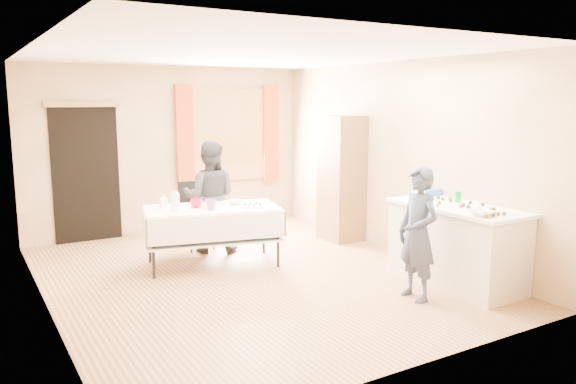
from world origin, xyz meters
TOP-DOWN VIEW (x-y plane):
  - floor at (0.00, 0.00)m, footprint 4.50×5.50m
  - ceiling at (0.00, 0.00)m, footprint 4.50×5.50m
  - wall_back at (0.00, 2.76)m, footprint 4.50×0.02m
  - wall_front at (0.00, -2.76)m, footprint 4.50×0.02m
  - wall_left at (-2.26, 0.00)m, footprint 0.02×5.50m
  - wall_right at (2.26, 0.00)m, footprint 0.02×5.50m
  - window_frame at (1.00, 2.72)m, footprint 1.32×0.06m
  - window_pane at (1.00, 2.71)m, footprint 1.20×0.02m
  - curtain_left at (0.22, 2.67)m, footprint 0.28×0.06m
  - curtain_right at (1.78, 2.67)m, footprint 0.28×0.06m
  - doorway at (-1.30, 2.73)m, footprint 0.95×0.04m
  - door_lintel at (-1.30, 2.70)m, footprint 1.05×0.06m
  - cabinet at (1.99, 0.89)m, footprint 0.50×0.60m
  - counter at (1.89, -1.46)m, footprint 0.75×1.59m
  - party_table at (-0.20, 0.63)m, footprint 1.84×1.23m
  - chair at (-0.07, 1.52)m, footprint 0.40×0.40m
  - girl at (1.16, -1.61)m, footprint 0.53×0.37m
  - woman at (0.03, 1.25)m, footprint 1.25×1.23m
  - soda_can at (2.05, -1.31)m, footprint 0.07×0.07m
  - mixing_bowl at (1.66, -1.99)m, footprint 0.24×0.24m
  - foam_block at (1.83, -0.89)m, footprint 0.15×0.11m
  - blue_basket at (2.08, -0.79)m, footprint 0.30×0.21m
  - pitcher at (-0.68, 0.64)m, footprint 0.13×0.13m
  - cup_red at (-0.38, 0.71)m, footprint 0.20×0.20m
  - cup_rainbow at (-0.28, 0.49)m, footprint 0.16×0.16m
  - small_bowl at (0.14, 0.68)m, footprint 0.26×0.26m
  - pastry_tray at (0.24, 0.38)m, footprint 0.34×0.30m
  - bottle at (-0.73, 0.93)m, footprint 0.09×0.09m
  - cake_balls at (1.83, -1.60)m, footprint 0.52×1.09m

SIDE VIEW (x-z plane):
  - floor at x=0.00m, z-range -0.02..0.00m
  - chair at x=-0.07m, z-range -0.19..0.76m
  - party_table at x=-0.20m, z-range 0.07..0.82m
  - counter at x=1.89m, z-range 0.00..0.91m
  - girl at x=1.16m, z-range 0.00..1.41m
  - pastry_tray at x=0.24m, z-range 0.75..0.77m
  - woman at x=0.03m, z-range 0.00..1.54m
  - small_bowl at x=0.14m, z-range 0.75..0.81m
  - cup_red at x=-0.38m, z-range 0.75..0.87m
  - cup_rainbow at x=-0.28m, z-range 0.75..0.87m
  - bottle at x=-0.73m, z-range 0.75..0.93m
  - pitcher at x=-0.68m, z-range 0.75..0.97m
  - cabinet at x=1.99m, z-range 0.00..1.85m
  - cake_balls at x=1.83m, z-range 0.91..0.95m
  - mixing_bowl at x=1.66m, z-range 0.91..0.97m
  - foam_block at x=1.83m, z-range 0.91..0.99m
  - blue_basket at x=2.08m, z-range 0.91..0.99m
  - soda_can at x=2.05m, z-range 0.91..1.03m
  - doorway at x=-1.30m, z-range 0.00..2.00m
  - wall_back at x=0.00m, z-range 0.00..2.60m
  - wall_front at x=0.00m, z-range 0.00..2.60m
  - wall_left at x=-2.26m, z-range 0.00..2.60m
  - wall_right at x=2.26m, z-range 0.00..2.60m
  - window_frame at x=1.00m, z-range 0.74..2.26m
  - window_pane at x=1.00m, z-range 0.80..2.20m
  - curtain_left at x=0.22m, z-range 0.67..2.33m
  - curtain_right at x=1.78m, z-range 0.67..2.33m
  - door_lintel at x=-1.30m, z-range 1.98..2.06m
  - ceiling at x=0.00m, z-range 2.60..2.62m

